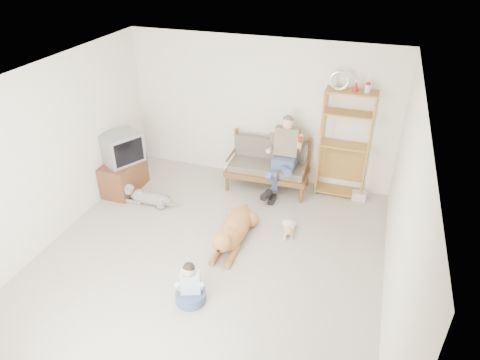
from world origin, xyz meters
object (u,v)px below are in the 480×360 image
(tv_stand, at_px, (124,176))
(golden_retriever, at_px, (233,231))
(loveseat, at_px, (269,164))
(etagere, at_px, (344,144))

(tv_stand, height_order, golden_retriever, tv_stand)
(loveseat, bearing_deg, etagere, 6.20)
(tv_stand, bearing_deg, loveseat, 21.91)
(loveseat, xyz_separation_m, etagere, (1.30, 0.18, 0.53))
(etagere, bearing_deg, tv_stand, -163.56)
(loveseat, xyz_separation_m, golden_retriever, (-0.09, -1.80, -0.28))
(etagere, xyz_separation_m, golden_retriever, (-1.39, -1.97, -0.81))
(etagere, bearing_deg, loveseat, -172.36)
(loveseat, distance_m, golden_retriever, 1.82)
(tv_stand, distance_m, golden_retriever, 2.58)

